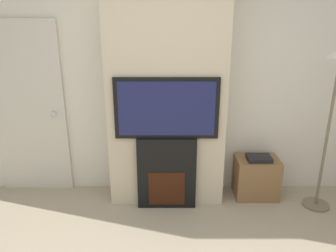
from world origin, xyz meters
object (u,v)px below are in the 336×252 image
Objects in this scene: media_stand at (258,177)px; television at (168,108)px; floor_lamp at (336,95)px; fireplace at (168,173)px.

television is at bearing -168.76° from media_stand.
fireplace is at bearing 179.41° from floor_lamp.
television is at bearing -90.00° from fireplace.
floor_lamp reaches higher than television.
television is 1.39m from media_stand.
floor_lamp is (1.67, -0.02, 0.87)m from fireplace.
fireplace is 1.08m from media_stand.
floor_lamp is at bearing -0.53° from television.
television is 1.68m from floor_lamp.
floor_lamp is 1.23m from media_stand.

